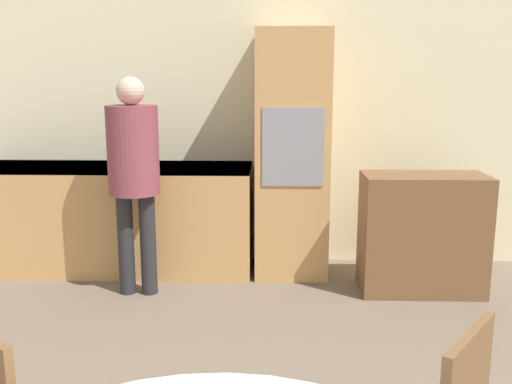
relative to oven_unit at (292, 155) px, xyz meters
name	(u,v)px	position (x,y,z in m)	size (l,w,h in m)	color
wall_back	(267,113)	(-0.21, 0.34, 0.31)	(6.48, 0.05, 2.60)	beige
kitchen_counter	(116,217)	(-1.46, -0.01, -0.53)	(2.27, 0.60, 0.89)	tan
oven_unit	(292,155)	(0.00, 0.00, 0.00)	(0.58, 0.59, 1.97)	tan
sideboard	(422,234)	(0.98, -0.42, -0.54)	(0.91, 0.45, 0.90)	brown
person_standing	(134,164)	(-1.16, -0.53, 0.00)	(0.37, 0.37, 1.61)	#262628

